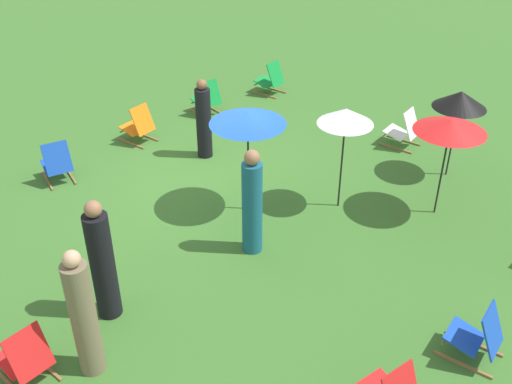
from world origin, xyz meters
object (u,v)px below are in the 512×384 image
at_px(umbrella_2, 451,126).
at_px(umbrella_3, 248,118).
at_px(person_3, 102,263).
at_px(deckchair_4, 207,99).
at_px(deckchair_0, 478,336).
at_px(deckchair_6, 404,130).
at_px(person_2, 84,317).
at_px(deckchair_10, 271,79).
at_px(person_0, 252,205).
at_px(deckchair_9, 25,358).
at_px(person_1, 204,121).
at_px(deckchair_8, 138,126).
at_px(umbrella_1, 346,117).
at_px(deckchair_3, 57,163).
at_px(umbrella_0, 460,100).

xyz_separation_m(umbrella_2, umbrella_3, (2.28, -2.37, 0.09)).
bearing_deg(person_3, deckchair_4, 143.36).
bearing_deg(deckchair_0, deckchair_6, -147.80).
bearing_deg(deckchair_0, person_2, -52.76).
bearing_deg(umbrella_3, person_3, 9.93).
xyz_separation_m(deckchair_6, umbrella_2, (1.72, 1.85, 1.31)).
xyz_separation_m(deckchair_4, deckchair_10, (-1.94, 0.16, 0.00)).
xyz_separation_m(deckchair_0, person_0, (0.46, -3.62, 0.49)).
height_order(deckchair_6, deckchair_10, same).
distance_m(deckchair_9, person_0, 3.83).
relative_size(umbrella_2, person_1, 1.08).
height_order(deckchair_9, person_2, person_2).
height_order(deckchair_8, person_0, person_0).
height_order(umbrella_3, person_0, umbrella_3).
xyz_separation_m(umbrella_2, person_2, (6.19, -1.09, -0.81)).
distance_m(deckchair_0, person_3, 4.94).
relative_size(umbrella_1, person_0, 1.05).
xyz_separation_m(deckchair_0, person_1, (-1.03, -6.58, 0.41)).
height_order(deckchair_8, deckchair_9, same).
height_order(deckchair_3, deckchair_6, same).
xyz_separation_m(umbrella_2, person_3, (5.49, -1.81, -0.81)).
bearing_deg(deckchair_9, person_1, -157.01).
height_order(deckchair_0, person_2, person_2).
relative_size(deckchair_0, person_1, 0.50).
bearing_deg(person_1, deckchair_3, -67.49).
xyz_separation_m(umbrella_3, person_2, (3.91, 1.28, -0.90)).
distance_m(umbrella_0, person_3, 6.96).
height_order(deckchair_10, person_0, person_0).
height_order(umbrella_3, person_3, umbrella_3).
height_order(deckchair_6, person_2, person_2).
height_order(deckchair_3, deckchair_9, same).
xyz_separation_m(deckchair_9, umbrella_1, (-5.79, 0.16, 1.38)).
distance_m(deckchair_6, umbrella_2, 2.85).
xyz_separation_m(deckchair_3, deckchair_8, (-2.05, -0.29, 0.00)).
relative_size(deckchair_6, umbrella_0, 0.48).
relative_size(deckchair_3, deckchair_9, 1.02).
xyz_separation_m(deckchair_6, umbrella_3, (4.00, -0.52, 1.40)).
relative_size(deckchair_10, person_0, 0.46).
bearing_deg(umbrella_2, deckchair_10, -106.79).
relative_size(deckchair_8, person_2, 0.45).
height_order(deckchair_8, person_1, person_1).
bearing_deg(person_2, deckchair_3, 143.02).
bearing_deg(deckchair_4, deckchair_0, 78.94).
height_order(umbrella_1, umbrella_3, umbrella_1).
bearing_deg(deckchair_8, person_0, 68.34).
bearing_deg(deckchair_10, deckchair_3, -7.28).
distance_m(deckchair_4, deckchair_6, 4.54).
bearing_deg(deckchair_6, person_0, -4.88).
bearing_deg(person_0, deckchair_10, 27.07).
bearing_deg(deckchair_0, deckchair_10, -129.34).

